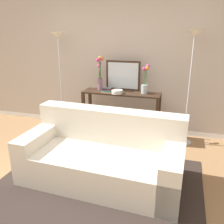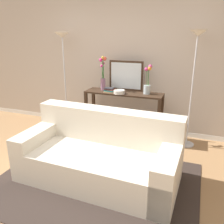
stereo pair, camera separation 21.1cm
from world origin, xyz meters
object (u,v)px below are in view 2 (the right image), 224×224
(floor_lamp_right, at_px, (195,57))
(fruit_bowl, at_px, (119,92))
(book_row_under_console, at_px, (102,130))
(console_table, at_px, (123,106))
(vase_short_flowers, at_px, (147,84))
(wall_mirror, at_px, (126,76))
(book_stack, at_px, (110,90))
(floor_lamp_left, at_px, (63,54))
(vase_tall_flowers, at_px, (103,75))
(couch, at_px, (100,157))

(floor_lamp_right, height_order, fruit_bowl, floor_lamp_right)
(fruit_bowl, relative_size, book_row_under_console, 0.65)
(console_table, bearing_deg, vase_short_flowers, 3.50)
(wall_mirror, height_order, book_stack, wall_mirror)
(floor_lamp_right, relative_size, wall_mirror, 3.03)
(floor_lamp_left, relative_size, fruit_bowl, 9.31)
(wall_mirror, bearing_deg, book_stack, -128.77)
(book_row_under_console, bearing_deg, fruit_bowl, -17.78)
(floor_lamp_left, xyz_separation_m, vase_tall_flowers, (0.79, 0.02, -0.34))
(floor_lamp_left, bearing_deg, fruit_bowl, -6.82)
(floor_lamp_left, bearing_deg, couch, -47.04)
(console_table, xyz_separation_m, book_row_under_console, (-0.42, 0.00, -0.53))
(floor_lamp_left, height_order, floor_lamp_right, floor_lamp_right)
(console_table, bearing_deg, couch, -84.93)
(wall_mirror, height_order, vase_tall_flowers, vase_tall_flowers)
(fruit_bowl, bearing_deg, wall_mirror, 83.32)
(fruit_bowl, xyz_separation_m, book_row_under_console, (-0.37, 0.12, -0.82))
(vase_tall_flowers, bearing_deg, floor_lamp_left, -178.60)
(book_stack, bearing_deg, floor_lamp_right, 5.31)
(fruit_bowl, bearing_deg, floor_lamp_right, 6.60)
(floor_lamp_right, bearing_deg, vase_short_flowers, 179.39)
(vase_short_flowers, relative_size, book_stack, 2.61)
(wall_mirror, height_order, vase_short_flowers, wall_mirror)
(vase_tall_flowers, distance_m, book_stack, 0.33)
(floor_lamp_left, distance_m, fruit_bowl, 1.30)
(vase_tall_flowers, bearing_deg, floor_lamp_right, -0.71)
(vase_tall_flowers, relative_size, vase_short_flowers, 1.22)
(vase_short_flowers, bearing_deg, floor_lamp_right, -0.61)
(wall_mirror, xyz_separation_m, fruit_bowl, (-0.03, -0.28, -0.23))
(wall_mirror, height_order, fruit_bowl, wall_mirror)
(couch, bearing_deg, wall_mirror, 95.00)
(console_table, xyz_separation_m, floor_lamp_right, (1.14, 0.02, 0.91))
(book_row_under_console, bearing_deg, floor_lamp_left, 178.71)
(wall_mirror, bearing_deg, fruit_bowl, -96.68)
(console_table, relative_size, book_stack, 7.19)
(console_table, height_order, vase_tall_flowers, vase_tall_flowers)
(vase_tall_flowers, bearing_deg, couch, -69.66)
(floor_lamp_right, distance_m, fruit_bowl, 1.35)
(fruit_bowl, distance_m, book_row_under_console, 0.91)
(couch, distance_m, vase_tall_flowers, 1.73)
(vase_short_flowers, xyz_separation_m, book_stack, (-0.64, -0.14, -0.14))
(vase_short_flowers, bearing_deg, console_table, -176.50)
(floor_lamp_right, xyz_separation_m, wall_mirror, (-1.16, 0.14, -0.38))
(floor_lamp_right, relative_size, vase_tall_flowers, 3.07)
(console_table, distance_m, floor_lamp_left, 1.48)
(console_table, height_order, book_row_under_console, console_table)
(couch, xyz_separation_m, wall_mirror, (-0.14, 1.56, 0.80))
(console_table, height_order, vase_short_flowers, vase_short_flowers)
(vase_short_flowers, distance_m, fruit_bowl, 0.50)
(console_table, height_order, fruit_bowl, fruit_bowl)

